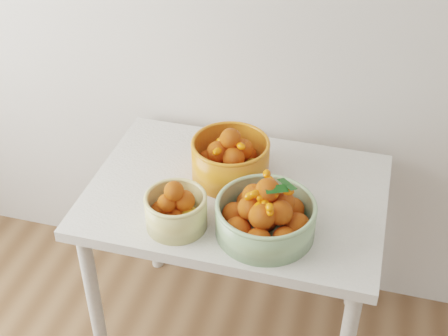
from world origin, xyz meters
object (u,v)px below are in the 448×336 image
at_px(bowl_green, 266,215).
at_px(bowl_orange, 230,158).
at_px(bowl_cream, 176,210).
at_px(table, 236,212).

bearing_deg(bowl_green, bowl_orange, 125.64).
xyz_separation_m(bowl_cream, bowl_orange, (0.10, 0.29, 0.01)).
relative_size(bowl_green, bowl_orange, 0.96).
height_order(bowl_cream, bowl_green, bowl_green).
height_order(table, bowl_orange, bowl_orange).
xyz_separation_m(bowl_cream, bowl_green, (0.28, 0.04, 0.01)).
relative_size(table, bowl_orange, 2.94).
xyz_separation_m(table, bowl_green, (0.14, -0.18, 0.17)).
height_order(bowl_green, bowl_orange, bowl_green).
distance_m(bowl_green, bowl_orange, 0.31).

